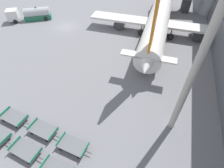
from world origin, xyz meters
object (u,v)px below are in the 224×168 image
Objects in this scene: fuel_tanker_secondary at (32,14)px; baggage_dolly_row_near_col_b at (26,150)px; airplane at (159,18)px; baggage_dolly_row_mid_a_col_a at (14,117)px; baggage_dolly_row_mid_a_col_b at (43,130)px; baggage_dolly_row_mid_a_col_c at (73,145)px.

baggage_dolly_row_near_col_b is at bearing -54.75° from fuel_tanker_secondary.
airplane reaches higher than baggage_dolly_row_mid_a_col_a.
baggage_dolly_row_mid_a_col_b is at bearing -107.42° from airplane.
airplane is 4.00× the size of fuel_tanker_secondary.
baggage_dolly_row_near_col_b is at bearing -97.24° from baggage_dolly_row_mid_a_col_b.
fuel_tanker_secondary is 2.38× the size of baggage_dolly_row_mid_a_col_c.
baggage_dolly_row_near_col_b is at bearing -106.59° from airplane.
fuel_tanker_secondary reaches higher than baggage_dolly_row_near_col_b.
fuel_tanker_secondary is 28.92m from baggage_dolly_row_mid_a_col_a.
baggage_dolly_row_mid_a_col_c is at bearing -46.84° from fuel_tanker_secondary.
baggage_dolly_row_mid_a_col_b is (-8.88, -28.30, -2.44)m from airplane.
airplane is 9.47× the size of baggage_dolly_row_near_col_b.
baggage_dolly_row_mid_a_col_a is (-3.98, 2.98, 0.00)m from baggage_dolly_row_near_col_b.
airplane is 9.50× the size of baggage_dolly_row_mid_a_col_c.
baggage_dolly_row_mid_a_col_c is (-4.79, -28.89, -2.44)m from airplane.
baggage_dolly_row_mid_a_col_a is 8.46m from baggage_dolly_row_mid_a_col_c.
fuel_tanker_secondary is at bearing 122.20° from baggage_dolly_row_mid_a_col_a.
baggage_dolly_row_near_col_b is 2.65m from baggage_dolly_row_mid_a_col_b.
baggage_dolly_row_mid_a_col_a is at bearing -57.80° from fuel_tanker_secondary.
airplane is 9.48× the size of baggage_dolly_row_mid_a_col_b.
airplane is at bearing 73.41° from baggage_dolly_row_near_col_b.
baggage_dolly_row_mid_a_col_b is 4.13m from baggage_dolly_row_mid_a_col_c.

